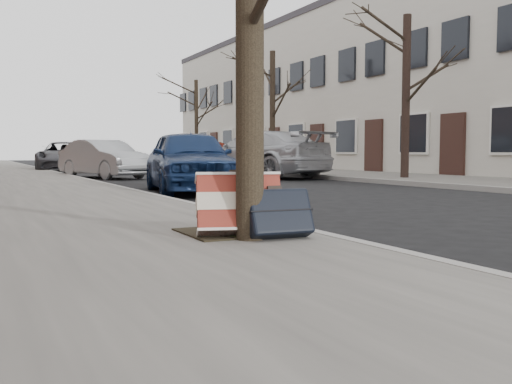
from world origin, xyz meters
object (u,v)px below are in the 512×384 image
suitcase_red (239,205)px  car_near_mid (104,159)px  car_near_front (190,161)px  suitcase_navy (278,213)px

suitcase_red → car_near_mid: car_near_mid is taller
car_near_front → car_near_mid: 7.44m
suitcase_red → car_near_mid: 14.47m
suitcase_red → car_near_mid: bearing=100.5°
suitcase_navy → car_near_front: bearing=79.7°
suitcase_navy → car_near_mid: bearing=87.7°
suitcase_navy → car_near_front: car_near_front is taller
suitcase_red → car_near_front: size_ratio=0.18×
suitcase_navy → car_near_front: (1.81, 7.16, 0.33)m
suitcase_red → suitcase_navy: size_ratio=1.27×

